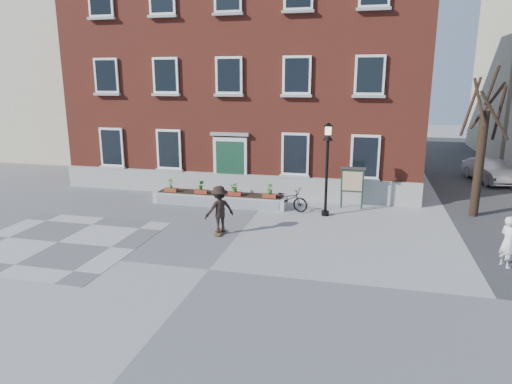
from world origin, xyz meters
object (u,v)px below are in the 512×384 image
(notice_board, at_px, (352,181))
(skateboarder, at_px, (219,209))
(bicycle, at_px, (287,199))
(bystander, at_px, (508,242))
(lamp_post, at_px, (327,156))
(parked_car, at_px, (489,171))

(notice_board, height_order, skateboarder, notice_board)
(bicycle, bearing_deg, bystander, -105.93)
(bystander, height_order, lamp_post, lamp_post)
(parked_car, xyz_separation_m, skateboarder, (-11.87, -12.00, 0.31))
(notice_board, bearing_deg, skateboarder, -134.53)
(bicycle, height_order, lamp_post, lamp_post)
(parked_car, bearing_deg, bystander, -114.35)
(lamp_post, distance_m, skateboarder, 5.15)
(bystander, xyz_separation_m, lamp_post, (-5.90, 4.17, 1.73))
(bystander, height_order, skateboarder, skateboarder)
(bicycle, bearing_deg, parked_car, -35.32)
(notice_board, distance_m, skateboarder, 6.62)
(bicycle, xyz_separation_m, bystander, (7.62, -4.56, 0.29))
(lamp_post, height_order, skateboarder, lamp_post)
(bicycle, relative_size, skateboarder, 1.07)
(parked_car, xyz_separation_m, notice_board, (-7.24, -7.29, 0.62))
(bicycle, height_order, skateboarder, skateboarder)
(bicycle, xyz_separation_m, skateboarder, (-1.88, -3.71, 0.44))
(parked_car, distance_m, bystander, 13.07)
(bicycle, relative_size, notice_board, 1.05)
(notice_board, bearing_deg, lamp_post, -126.23)
(bicycle, bearing_deg, lamp_post, -87.94)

